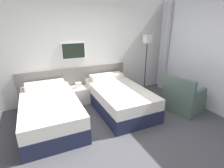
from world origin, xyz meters
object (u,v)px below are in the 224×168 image
object	(u,v)px
bed_near_window	(119,98)
floor_lamp	(147,46)
bed_near_door	(50,111)
armchair	(183,99)
nightstand	(79,95)

from	to	relation	value
bed_near_window	floor_lamp	size ratio (longest dim) A/B	1.18
bed_near_door	bed_near_window	distance (m)	1.64
bed_near_door	floor_lamp	xyz separation A→B (m)	(2.93, 0.74, 1.11)
armchair	nightstand	bearing A→B (deg)	41.50
nightstand	floor_lamp	distance (m)	2.42
bed_near_door	armchair	bearing A→B (deg)	-13.60
bed_near_window	bed_near_door	bearing A→B (deg)	180.00
bed_near_door	floor_lamp	bearing A→B (deg)	14.23
nightstand	armchair	distance (m)	2.67
nightstand	armchair	size ratio (longest dim) A/B	0.61
bed_near_door	armchair	distance (m)	3.12
floor_lamp	bed_near_door	bearing A→B (deg)	-165.77
nightstand	armchair	xyz separation A→B (m)	(2.21, -1.49, 0.07)
bed_near_window	armchair	xyz separation A→B (m)	(1.39, -0.73, 0.00)
armchair	bed_near_window	bearing A→B (deg)	47.62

